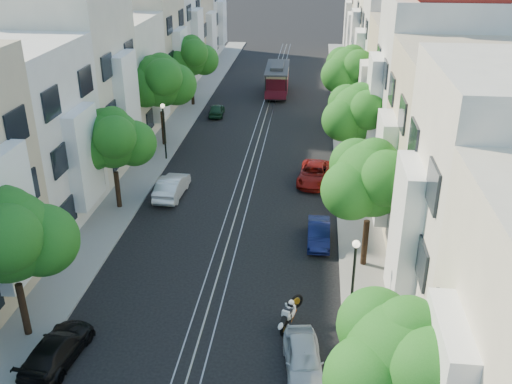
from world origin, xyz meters
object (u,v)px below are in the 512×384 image
(tree_e_c, at_px, (359,114))
(parked_car_e_near, at_px, (304,359))
(tree_w_d, at_px, (191,57))
(tree_e_b, at_px, (372,181))
(lamp_east, at_px, (354,271))
(lamp_west, at_px, (164,123))
(parked_car_e_mid, at_px, (319,233))
(parked_car_w_far, at_px, (217,110))
(parked_car_e_far, at_px, (314,174))
(tree_w_b, at_px, (113,141))
(sportbike_rider, at_px, (289,313))
(cable_car, at_px, (277,78))
(tree_e_d, at_px, (351,71))
(parked_car_w_near, at_px, (57,349))
(tree_w_a, at_px, (10,238))
(parked_car_w_mid, at_px, (172,186))
(tree_w_c, at_px, (161,82))
(tree_e_a, at_px, (404,361))

(tree_e_c, relative_size, parked_car_e_near, 1.81)
(tree_w_d, bearing_deg, tree_e_b, -61.93)
(lamp_east, relative_size, lamp_west, 1.00)
(parked_car_e_mid, xyz_separation_m, parked_car_w_far, (-9.32, 21.90, -0.01))
(parked_car_e_far, bearing_deg, tree_e_b, -69.46)
(tree_w_b, bearing_deg, sportbike_rider, -43.51)
(tree_e_c, bearing_deg, cable_car, 107.75)
(tree_w_b, height_order, lamp_east, tree_w_b)
(parked_car_e_near, bearing_deg, tree_e_d, 76.76)
(tree_e_b, height_order, parked_car_e_mid, tree_e_b)
(tree_e_c, xyz_separation_m, lamp_east, (-0.96, -15.98, -1.75))
(tree_w_b, xyz_separation_m, parked_car_e_near, (11.54, -12.92, -3.79))
(parked_car_e_near, bearing_deg, parked_car_w_near, 174.54)
(parked_car_w_near, bearing_deg, tree_w_a, -29.59)
(parked_car_w_near, height_order, parked_car_w_far, parked_car_w_near)
(tree_w_d, bearing_deg, parked_car_e_mid, -64.12)
(parked_car_e_mid, distance_m, parked_car_w_mid, 10.55)
(parked_car_w_mid, bearing_deg, parked_car_e_far, -158.39)
(tree_e_d, xyz_separation_m, lamp_east, (-0.96, -26.98, -2.02))
(tree_e_b, xyz_separation_m, cable_car, (-6.76, 32.12, -3.08))
(tree_w_c, height_order, cable_car, tree_w_c)
(tree_e_a, relative_size, lamp_east, 1.51)
(tree_e_b, distance_m, tree_w_d, 30.60)
(parked_car_e_mid, bearing_deg, parked_car_w_far, 112.48)
(sportbike_rider, bearing_deg, tree_w_d, 130.83)
(lamp_west, xyz_separation_m, parked_car_w_near, (1.00, -21.34, -2.27))
(sportbike_rider, xyz_separation_m, parked_car_e_mid, (1.20, 7.45, -0.20))
(tree_e_c, distance_m, tree_w_d, 21.53)
(tree_e_b, relative_size, tree_w_d, 1.03)
(tree_w_d, bearing_deg, tree_e_d, -19.15)
(tree_e_c, distance_m, parked_car_e_mid, 10.01)
(tree_e_b, relative_size, cable_car, 0.92)
(parked_car_w_far, bearing_deg, parked_car_e_mid, 109.17)
(tree_e_c, distance_m, tree_w_c, 15.25)
(tree_w_b, bearing_deg, tree_e_c, 22.62)
(parked_car_e_far, distance_m, parked_car_w_near, 20.97)
(parked_car_e_mid, bearing_deg, parked_car_e_far, 91.92)
(tree_w_c, distance_m, lamp_east, 25.01)
(parked_car_w_mid, bearing_deg, tree_w_d, -79.67)
(lamp_west, xyz_separation_m, parked_car_w_mid, (1.90, -5.95, -2.17))
(parked_car_e_far, bearing_deg, parked_car_e_mid, -81.75)
(cable_car, xyz_separation_m, parked_car_w_near, (-5.80, -40.44, -1.07))
(tree_w_c, height_order, lamp_west, tree_w_c)
(tree_w_d, relative_size, parked_car_e_near, 1.81)
(parked_car_e_near, xyz_separation_m, parked_car_e_mid, (0.52, 10.07, -0.05))
(parked_car_e_mid, bearing_deg, tree_e_c, 74.63)
(tree_w_a, xyz_separation_m, sportbike_rider, (10.86, 1.69, -3.98))
(tree_w_d, distance_m, cable_car, 9.66)
(tree_w_a, xyz_separation_m, parked_car_w_far, (2.74, 31.04, -4.19))
(tree_e_d, distance_m, parked_car_w_far, 12.60)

